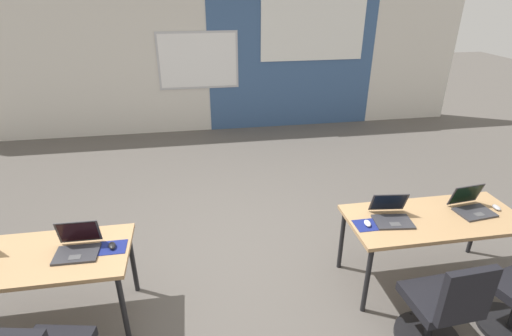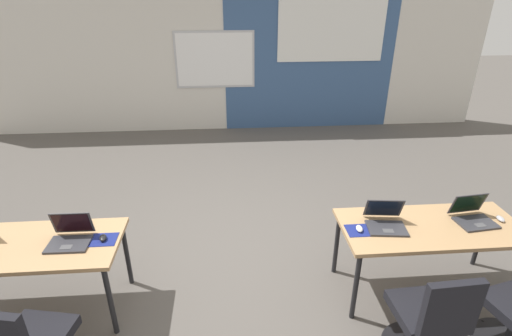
{
  "view_description": "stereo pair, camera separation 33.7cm",
  "coord_description": "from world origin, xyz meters",
  "px_view_note": "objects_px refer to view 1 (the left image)",
  "views": [
    {
      "loc": [
        -0.36,
        -3.29,
        2.65
      ],
      "look_at": [
        0.28,
        0.54,
        0.8
      ],
      "focal_mm": 27.2,
      "sensor_mm": 36.0,
      "label": 1
    },
    {
      "loc": [
        -0.03,
        -3.34,
        2.65
      ],
      "look_at": [
        0.28,
        0.54,
        0.8
      ],
      "focal_mm": 27.2,
      "sensor_mm": 36.0,
      "label": 2
    }
  ],
  "objects_px": {
    "mouse_near_right_inner": "(368,223)",
    "mouse_near_left_inner": "(112,246)",
    "laptop_near_right_inner": "(391,215)",
    "laptop_near_right_end": "(472,206)",
    "desk_near_right": "(433,222)",
    "laptop_near_left_inner": "(77,246)",
    "chair_near_right_inner": "(441,311)",
    "mouse_near_right_end": "(496,207)",
    "desk_near_left": "(26,263)"
  },
  "relations": [
    {
      "from": "mouse_near_right_inner",
      "to": "mouse_near_left_inner",
      "type": "height_order",
      "value": "same"
    },
    {
      "from": "laptop_near_right_inner",
      "to": "laptop_near_right_end",
      "type": "bearing_deg",
      "value": 7.97
    },
    {
      "from": "desk_near_right",
      "to": "laptop_near_right_inner",
      "type": "height_order",
      "value": "laptop_near_right_inner"
    },
    {
      "from": "mouse_near_right_inner",
      "to": "laptop_near_left_inner",
      "type": "xyz_separation_m",
      "value": [
        -2.43,
        0.04,
        0.03
      ]
    },
    {
      "from": "chair_near_right_inner",
      "to": "mouse_near_right_end",
      "type": "relative_size",
      "value": 8.85
    },
    {
      "from": "laptop_near_right_inner",
      "to": "mouse_near_right_inner",
      "type": "distance_m",
      "value": 0.26
    },
    {
      "from": "laptop_near_right_inner",
      "to": "laptop_near_right_end",
      "type": "height_order",
      "value": "laptop_near_right_end"
    },
    {
      "from": "chair_near_right_inner",
      "to": "mouse_near_right_inner",
      "type": "bearing_deg",
      "value": -68.71
    },
    {
      "from": "laptop_near_right_inner",
      "to": "laptop_near_left_inner",
      "type": "distance_m",
      "value": 2.68
    },
    {
      "from": "laptop_near_right_end",
      "to": "mouse_near_right_inner",
      "type": "bearing_deg",
      "value": 177.6
    },
    {
      "from": "laptop_near_left_inner",
      "to": "mouse_near_right_end",
      "type": "xyz_separation_m",
      "value": [
        3.75,
        0.02,
        -0.03
      ]
    },
    {
      "from": "desk_near_right",
      "to": "laptop_near_right_end",
      "type": "xyz_separation_m",
      "value": [
        0.4,
        0.04,
        0.11
      ]
    },
    {
      "from": "desk_near_left",
      "to": "desk_near_right",
      "type": "height_order",
      "value": "same"
    },
    {
      "from": "mouse_near_right_inner",
      "to": "laptop_near_left_inner",
      "type": "distance_m",
      "value": 2.43
    },
    {
      "from": "desk_near_left",
      "to": "mouse_near_right_inner",
      "type": "distance_m",
      "value": 2.84
    },
    {
      "from": "desk_near_right",
      "to": "laptop_near_right_end",
      "type": "relative_size",
      "value": 4.44
    },
    {
      "from": "mouse_near_right_inner",
      "to": "mouse_near_right_end",
      "type": "relative_size",
      "value": 1.02
    },
    {
      "from": "desk_near_left",
      "to": "desk_near_right",
      "type": "xyz_separation_m",
      "value": [
        3.5,
        0.0,
        0.0
      ]
    },
    {
      "from": "desk_near_left",
      "to": "mouse_near_right_inner",
      "type": "height_order",
      "value": "mouse_near_right_inner"
    },
    {
      "from": "laptop_near_right_end",
      "to": "mouse_near_right_end",
      "type": "bearing_deg",
      "value": -9.87
    },
    {
      "from": "laptop_near_left_inner",
      "to": "laptop_near_right_end",
      "type": "bearing_deg",
      "value": 1.59
    },
    {
      "from": "mouse_near_right_inner",
      "to": "chair_near_right_inner",
      "type": "height_order",
      "value": "chair_near_right_inner"
    },
    {
      "from": "laptop_near_left_inner",
      "to": "mouse_near_right_end",
      "type": "distance_m",
      "value": 3.75
    },
    {
      "from": "laptop_near_left_inner",
      "to": "desk_near_left",
      "type": "bearing_deg",
      "value": -177.65
    },
    {
      "from": "desk_near_left",
      "to": "mouse_near_right_end",
      "type": "bearing_deg",
      "value": 0.39
    },
    {
      "from": "laptop_near_left_inner",
      "to": "desk_near_right",
      "type": "bearing_deg",
      "value": 0.84
    },
    {
      "from": "laptop_near_right_end",
      "to": "laptop_near_left_inner",
      "type": "bearing_deg",
      "value": 174.29
    },
    {
      "from": "chair_near_right_inner",
      "to": "mouse_near_left_inner",
      "type": "distance_m",
      "value": 2.63
    },
    {
      "from": "laptop_near_left_inner",
      "to": "laptop_near_right_end",
      "type": "xyz_separation_m",
      "value": [
        3.49,
        0.04,
        -0.0
      ]
    },
    {
      "from": "desk_near_left",
      "to": "laptop_near_right_inner",
      "type": "height_order",
      "value": "laptop_near_right_inner"
    },
    {
      "from": "mouse_near_right_end",
      "to": "laptop_near_right_end",
      "type": "bearing_deg",
      "value": 176.42
    },
    {
      "from": "mouse_near_left_inner",
      "to": "mouse_near_right_end",
      "type": "xyz_separation_m",
      "value": [
        3.49,
        0.02,
        -0.0
      ]
    },
    {
      "from": "mouse_near_left_inner",
      "to": "mouse_near_right_end",
      "type": "relative_size",
      "value": 1.06
    },
    {
      "from": "desk_near_left",
      "to": "laptop_near_right_end",
      "type": "height_order",
      "value": "laptop_near_right_end"
    },
    {
      "from": "laptop_near_left_inner",
      "to": "mouse_near_left_inner",
      "type": "bearing_deg",
      "value": 1.43
    },
    {
      "from": "mouse_near_right_inner",
      "to": "mouse_near_right_end",
      "type": "xyz_separation_m",
      "value": [
        1.32,
        0.06,
        -0.0
      ]
    },
    {
      "from": "desk_near_left",
      "to": "laptop_near_left_inner",
      "type": "relative_size",
      "value": 4.78
    },
    {
      "from": "mouse_near_left_inner",
      "to": "laptop_near_right_end",
      "type": "relative_size",
      "value": 0.31
    },
    {
      "from": "desk_near_right",
      "to": "laptop_near_right_inner",
      "type": "bearing_deg",
      "value": 176.13
    },
    {
      "from": "laptop_near_right_end",
      "to": "mouse_near_right_end",
      "type": "xyz_separation_m",
      "value": [
        0.26,
        -0.02,
        -0.03
      ]
    },
    {
      "from": "desk_near_left",
      "to": "mouse_near_right_end",
      "type": "xyz_separation_m",
      "value": [
        4.15,
        0.03,
        0.08
      ]
    },
    {
      "from": "chair_near_right_inner",
      "to": "mouse_near_left_inner",
      "type": "xyz_separation_m",
      "value": [
        -2.49,
        0.76,
        0.36
      ]
    },
    {
      "from": "desk_near_right",
      "to": "chair_near_right_inner",
      "type": "xyz_separation_m",
      "value": [
        -0.34,
        -0.75,
        -0.28
      ]
    },
    {
      "from": "mouse_near_right_inner",
      "to": "chair_near_right_inner",
      "type": "bearing_deg",
      "value": -65.81
    },
    {
      "from": "desk_near_left",
      "to": "laptop_near_left_inner",
      "type": "bearing_deg",
      "value": 1.34
    },
    {
      "from": "laptop_near_right_inner",
      "to": "mouse_near_left_inner",
      "type": "xyz_separation_m",
      "value": [
        -2.42,
        -0.02,
        -0.03
      ]
    },
    {
      "from": "laptop_near_left_inner",
      "to": "mouse_near_left_inner",
      "type": "xyz_separation_m",
      "value": [
        0.26,
        0.0,
        -0.03
      ]
    },
    {
      "from": "desk_near_right",
      "to": "desk_near_left",
      "type": "bearing_deg",
      "value": 180.0
    },
    {
      "from": "desk_near_left",
      "to": "laptop_near_left_inner",
      "type": "xyz_separation_m",
      "value": [
        0.4,
        0.01,
        0.11
      ]
    },
    {
      "from": "desk_near_left",
      "to": "chair_near_right_inner",
      "type": "height_order",
      "value": "chair_near_right_inner"
    }
  ]
}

